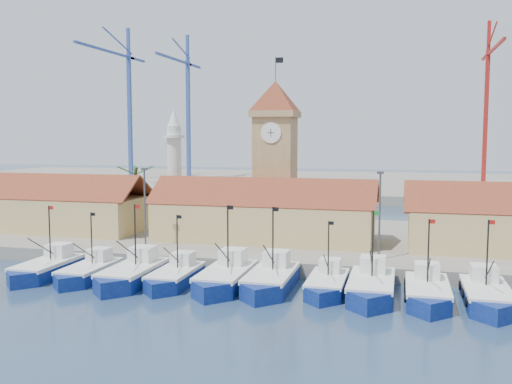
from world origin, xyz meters
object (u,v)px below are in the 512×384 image
(minaret, at_px, (174,167))
(boat_0, at_px, (45,269))
(clock_tower, at_px, (275,152))
(boat_5, at_px, (270,281))

(minaret, bearing_deg, boat_0, -97.21)
(clock_tower, bearing_deg, boat_0, -127.47)
(boat_5, bearing_deg, clock_tower, 101.47)
(clock_tower, relative_size, minaret, 1.39)
(boat_0, bearing_deg, boat_5, 2.20)
(boat_5, distance_m, minaret, 32.99)
(boat_0, xyz_separation_m, minaret, (3.27, 25.84, 8.95))
(boat_5, relative_size, clock_tower, 0.47)
(boat_5, xyz_separation_m, minaret, (-19.66, 24.96, 8.90))
(boat_0, relative_size, clock_tower, 0.44)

